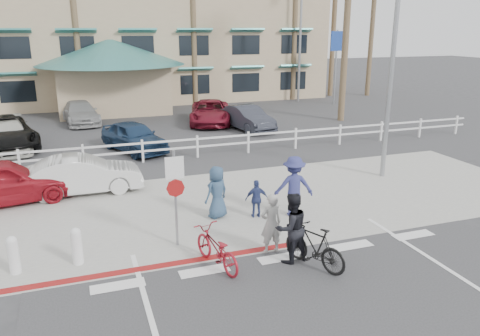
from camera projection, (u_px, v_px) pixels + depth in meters
name	position (u px, v px, depth m)	size (l,w,h in m)	color
ground	(292.00, 269.00, 11.17)	(140.00, 140.00, 0.00)	#333335
bike_path	(335.00, 316.00, 9.36)	(12.00, 16.00, 0.01)	#333335
sidewalk_plaza	(232.00, 205.00, 15.23)	(22.00, 7.00, 0.01)	gray
cross_street	(201.00, 171.00, 18.84)	(40.00, 5.00, 0.01)	#333335
parking_lot	(159.00, 126.00, 27.42)	(50.00, 16.00, 0.01)	#333335
curb_red	(158.00, 266.00, 11.29)	(7.00, 0.25, 0.02)	maroon
rail_fence	(200.00, 146.00, 20.66)	(29.40, 0.16, 1.00)	silver
building	(152.00, 26.00, 38.16)	(28.00, 16.00, 11.30)	tan
sign_post	(175.00, 194.00, 12.00)	(0.50, 0.10, 2.90)	gray
bollard_0	(77.00, 246.00, 11.30)	(0.26, 0.26, 0.95)	silver
bollard_1	(13.00, 255.00, 10.85)	(0.26, 0.26, 0.95)	silver
streetlight_0	(393.00, 58.00, 16.91)	(0.60, 2.00, 9.00)	gray
streetlight_1	(300.00, 39.00, 35.30)	(0.60, 2.00, 9.50)	gray
info_sign	(336.00, 66.00, 34.69)	(1.20, 0.16, 5.60)	navy
palm_3	(73.00, 4.00, 30.44)	(4.00, 4.00, 14.00)	#1F511F
palm_5	(193.00, 13.00, 33.14)	(4.00, 4.00, 13.00)	#1F511F
palm_7	(295.00, 8.00, 35.55)	(4.00, 4.00, 14.00)	#1F511F
palm_8	(335.00, 2.00, 37.59)	(4.00, 4.00, 15.00)	#1F511F
palm_9	(373.00, 15.00, 37.93)	(4.00, 4.00, 13.00)	#1F511F
palm_11	(348.00, 1.00, 27.11)	(4.00, 4.00, 14.00)	#1F511F
bike_red	(216.00, 249.00, 11.16)	(0.64, 1.83, 0.96)	maroon
rider_red	(271.00, 224.00, 11.80)	(0.58, 0.38, 1.59)	#9C9A96
bike_black	(314.00, 247.00, 11.14)	(0.50, 1.78, 1.07)	black
rider_black	(291.00, 228.00, 11.32)	(0.86, 0.67, 1.78)	black
pedestrian_a	(294.00, 186.00, 14.15)	(1.21, 0.69, 1.87)	navy
pedestrian_child	(257.00, 199.00, 14.08)	(0.69, 0.29, 1.18)	navy
pedestrian_b	(217.00, 192.00, 14.01)	(0.79, 0.51, 1.61)	navy
car_white_sedan	(82.00, 175.00, 16.15)	(1.40, 4.02, 1.33)	silver
car_red_compact	(1.00, 182.00, 15.13)	(1.78, 4.42, 1.51)	maroon
lot_car_0	(3.00, 133.00, 22.03)	(2.55, 5.53, 1.54)	black
lot_car_1	(7.00, 136.00, 21.79)	(1.94, 4.78, 1.39)	beige
lot_car_2	(134.00, 137.00, 21.64)	(1.65, 4.09, 1.40)	#192E4D
lot_car_3	(247.00, 118.00, 26.25)	(1.43, 4.10, 1.35)	#292B35
lot_car_4	(80.00, 113.00, 27.98)	(1.83, 4.51, 1.31)	#9D9D9D
lot_car_5	(210.00, 112.00, 27.93)	(2.30, 4.98, 1.38)	maroon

